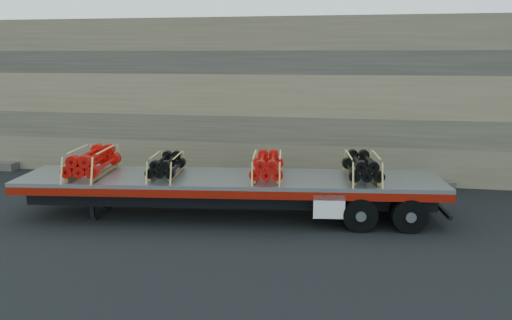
{
  "coord_description": "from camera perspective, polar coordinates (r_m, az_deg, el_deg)",
  "views": [
    {
      "loc": [
        3.17,
        -16.19,
        5.39
      ],
      "look_at": [
        -0.0,
        1.08,
        1.71
      ],
      "focal_mm": 35.0,
      "sensor_mm": 36.0,
      "label": 1
    }
  ],
  "objects": [
    {
      "name": "trailer",
      "position": [
        16.97,
        -3.05,
        -4.2
      ],
      "size": [
        14.3,
        4.38,
        1.41
      ],
      "primitive_type": null,
      "rotation": [
        0.0,
        0.0,
        0.12
      ],
      "color": "#9DA0A4",
      "rests_on": "ground"
    },
    {
      "name": "bundle_rear",
      "position": [
        16.78,
        12.04,
        -0.79
      ],
      "size": [
        1.34,
        2.29,
        0.77
      ],
      "primitive_type": null,
      "rotation": [
        0.0,
        0.0,
        0.12
      ],
      "color": "black",
      "rests_on": "trailer"
    },
    {
      "name": "bundle_front",
      "position": [
        17.84,
        -18.19,
        -0.26
      ],
      "size": [
        1.47,
        2.52,
        0.85
      ],
      "primitive_type": null,
      "rotation": [
        0.0,
        0.0,
        0.12
      ],
      "color": "red",
      "rests_on": "trailer"
    },
    {
      "name": "ground",
      "position": [
        17.35,
        -0.65,
        -6.25
      ],
      "size": [
        120.0,
        120.0,
        0.0
      ],
      "primitive_type": "plane",
      "color": "black",
      "rests_on": "ground"
    },
    {
      "name": "bundle_midfront",
      "position": [
        17.09,
        -10.21,
        -0.66
      ],
      "size": [
        1.18,
        2.01,
        0.68
      ],
      "primitive_type": null,
      "rotation": [
        0.0,
        0.0,
        0.12
      ],
      "color": "black",
      "rests_on": "trailer"
    },
    {
      "name": "bundle_midrear",
      "position": [
        16.61,
        1.3,
        -0.71
      ],
      "size": [
        1.29,
        2.21,
        0.74
      ],
      "primitive_type": null,
      "rotation": [
        0.0,
        0.0,
        0.12
      ],
      "color": "red",
      "rests_on": "trailer"
    },
    {
      "name": "rock_wall",
      "position": [
        22.98,
        2.46,
        7.12
      ],
      "size": [
        44.0,
        3.0,
        7.0
      ],
      "primitive_type": "cube",
      "color": "#7A6B54",
      "rests_on": "ground"
    }
  ]
}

